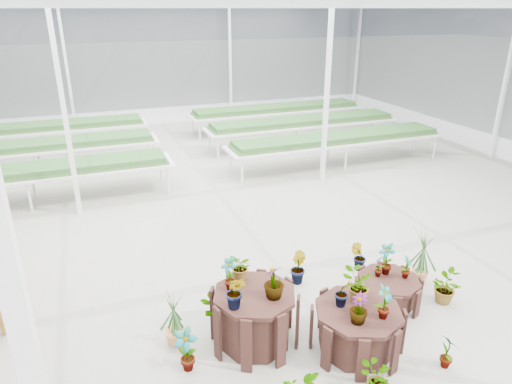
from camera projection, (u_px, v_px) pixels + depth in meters
name	position (u px, v px, depth m)	size (l,w,h in m)	color
ground_plane	(277.00, 281.00, 7.55)	(24.00, 24.00, 0.00)	gray
greenhouse_shell	(280.00, 151.00, 6.71)	(18.00, 24.00, 4.50)	white
steel_frame	(280.00, 151.00, 6.71)	(18.00, 24.00, 4.50)	silver
nursery_benches	(183.00, 144.00, 13.64)	(16.00, 7.00, 0.84)	silver
plinth_tall	(255.00, 318.00, 6.05)	(1.14, 1.14, 0.78)	#321914
plinth_mid	(357.00, 329.00, 5.95)	(1.18, 1.18, 0.62)	#321914
plinth_low	(388.00, 291.00, 6.92)	(0.96, 0.96, 0.43)	#321914
nursery_plants	(316.00, 299.00, 6.26)	(4.50, 2.87, 1.25)	#294F23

